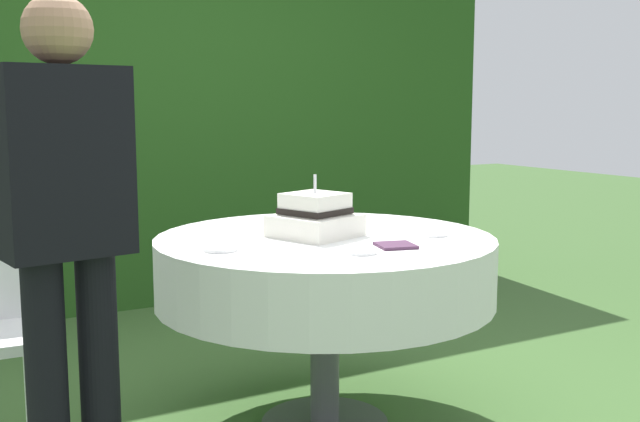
# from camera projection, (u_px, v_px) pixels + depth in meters

# --- Properties ---
(foliage_hedge) EXTENTS (5.05, 0.57, 2.57)m
(foliage_hedge) POSITION_uv_depth(u_px,v_px,m) (145.00, 105.00, 4.97)
(foliage_hedge) COLOR #234C19
(foliage_hedge) RESTS_ON ground_plane
(cake_table) EXTENTS (1.33, 1.33, 0.78)m
(cake_table) POSITION_uv_depth(u_px,v_px,m) (325.00, 268.00, 2.99)
(cake_table) COLOR #4C4C51
(cake_table) RESTS_ON ground_plane
(wedding_cake) EXTENTS (0.36, 0.36, 0.24)m
(wedding_cake) POSITION_uv_depth(u_px,v_px,m) (315.00, 217.00, 2.97)
(wedding_cake) COLOR white
(wedding_cake) RESTS_ON cake_table
(serving_plate_near) EXTENTS (0.10, 0.10, 0.01)m
(serving_plate_near) POSITION_uv_depth(u_px,v_px,m) (434.00, 234.00, 2.98)
(serving_plate_near) COLOR white
(serving_plate_near) RESTS_ON cake_table
(serving_plate_far) EXTENTS (0.13, 0.13, 0.01)m
(serving_plate_far) POSITION_uv_depth(u_px,v_px,m) (220.00, 249.00, 2.68)
(serving_plate_far) COLOR white
(serving_plate_far) RESTS_ON cake_table
(serving_plate_left) EXTENTS (0.11, 0.11, 0.01)m
(serving_plate_left) POSITION_uv_depth(u_px,v_px,m) (361.00, 252.00, 2.63)
(serving_plate_left) COLOR white
(serving_plate_left) RESTS_ON cake_table
(napkin_stack) EXTENTS (0.16, 0.16, 0.01)m
(napkin_stack) POSITION_uv_depth(u_px,v_px,m) (396.00, 245.00, 2.75)
(napkin_stack) COLOR #4C2D47
(napkin_stack) RESTS_ON cake_table
(standing_person) EXTENTS (0.39, 0.25, 1.60)m
(standing_person) POSITION_uv_depth(u_px,v_px,m) (67.00, 229.00, 2.23)
(standing_person) COLOR black
(standing_person) RESTS_ON ground_plane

